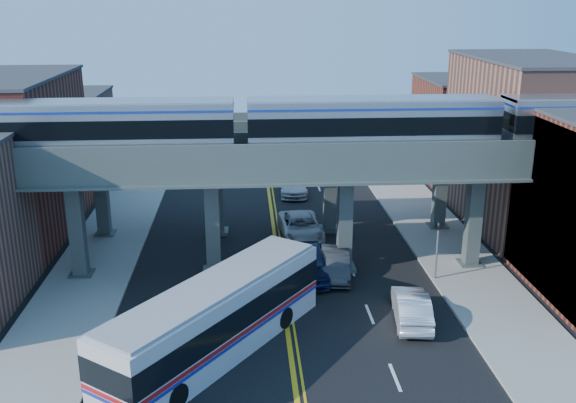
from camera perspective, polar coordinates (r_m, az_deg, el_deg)
name	(u,v)px	position (r m, az deg, el deg)	size (l,w,h in m)	color
ground	(288,336)	(32.73, 0.02, -11.86)	(120.00, 120.00, 0.00)	black
sidewalk_west	(97,262)	(42.71, -16.58, -5.18)	(5.00, 70.00, 0.16)	gray
sidewalk_east	(452,253)	(43.75, 14.35, -4.44)	(5.00, 70.00, 0.16)	gray
building_west_b	(6,159)	(48.58, -23.75, 3.51)	(8.00, 14.00, 11.00)	brown
building_west_c	(60,140)	(60.97, -19.64, 5.16)	(8.00, 10.00, 8.00)	brown
building_east_b	(527,144)	(49.93, 20.45, 4.84)	(8.00, 14.00, 12.00)	brown
building_east_c	(466,129)	(62.04, 15.52, 6.21)	(8.00, 10.00, 9.00)	brown
mural_panel	(546,214)	(38.10, 21.98, -1.04)	(0.10, 9.50, 9.50)	teal
elevated_viaduct_near	(279,170)	(37.72, -0.81, 2.83)	(52.00, 3.60, 7.40)	#465251
elevated_viaduct_far	(274,144)	(44.52, -1.30, 5.13)	(52.00, 3.60, 7.40)	#465251
transit_train	(372,123)	(37.80, 7.48, 6.91)	(44.89, 2.81, 3.27)	black
stop_sign	(290,278)	(34.62, 0.18, -6.86)	(0.76, 0.09, 2.63)	slate
traffic_signal	(437,245)	(38.72, 13.14, -3.74)	(0.15, 0.18, 4.10)	slate
transit_bus	(216,319)	(30.69, -6.39, -10.32)	(10.45, 12.55, 3.47)	silver
car_lane_a	(310,263)	(38.74, 1.98, -5.46)	(2.17, 5.39, 1.84)	#10183A
car_lane_b	(335,264)	(39.01, 4.22, -5.52)	(1.70, 4.87, 1.61)	#29292C
car_lane_c	(301,227)	(44.86, 1.13, -2.28)	(2.75, 5.96, 1.66)	#B8B8BA
car_lane_d	(294,184)	(55.21, 0.51, 1.55)	(2.26, 5.56, 1.61)	silver
car_parked_curb	(412,307)	(34.31, 10.93, -9.21)	(1.70, 4.87, 1.61)	silver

